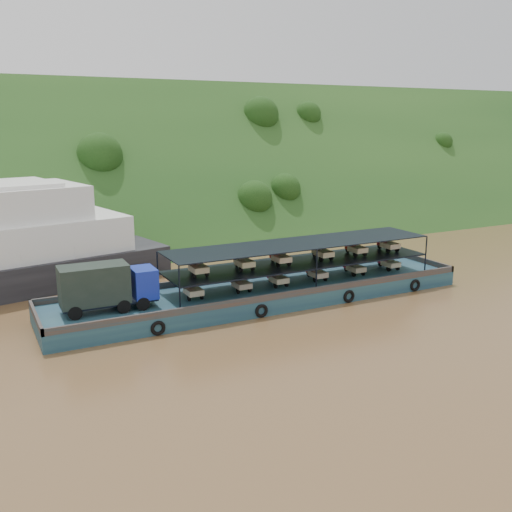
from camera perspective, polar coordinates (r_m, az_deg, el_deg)
name	(u,v)px	position (r m, az deg, el deg)	size (l,w,h in m)	color
ground	(294,298)	(47.62, 3.80, -4.23)	(160.00, 160.00, 0.00)	brown
hillside	(160,228)	(79.77, -9.61, 2.74)	(140.00, 28.00, 28.00)	#183D16
cargo_barge	(251,290)	(45.91, -0.46, -3.38)	(35.00, 7.18, 4.61)	#143048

